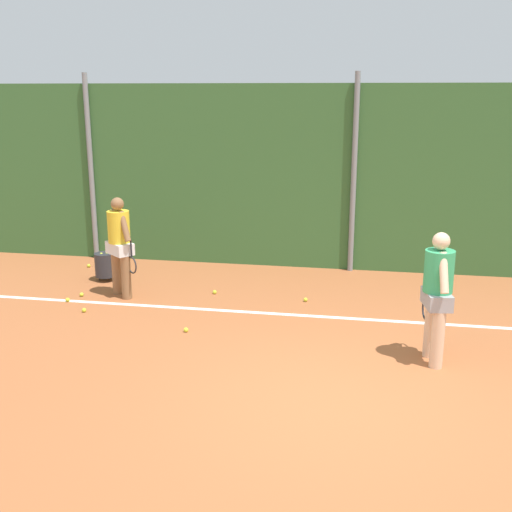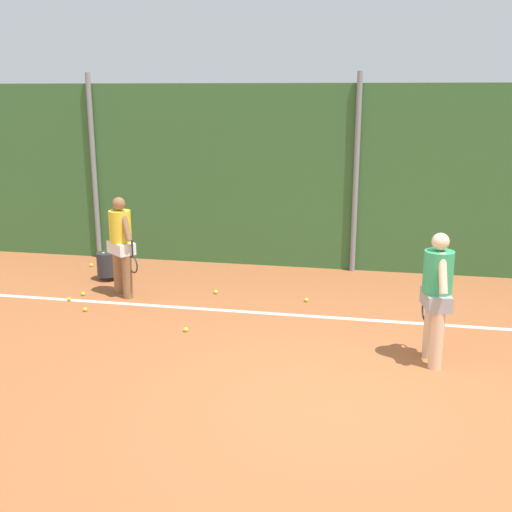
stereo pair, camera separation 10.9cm
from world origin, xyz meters
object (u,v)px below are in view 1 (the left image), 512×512
at_px(tennis_ball_9, 68,300).
at_px(ball_hopper, 105,265).
at_px(player_midcourt, 120,242).
at_px(tennis_ball_0, 215,292).
at_px(tennis_ball_7, 82,295).
at_px(tennis_ball_3, 186,330).
at_px(tennis_ball_4, 89,266).
at_px(tennis_ball_8, 306,300).
at_px(player_foreground_near, 437,291).
at_px(tennis_ball_5, 84,310).

bearing_deg(tennis_ball_9, ball_hopper, 83.77).
bearing_deg(tennis_ball_9, player_midcourt, 29.50).
distance_m(tennis_ball_0, tennis_ball_7, 2.18).
bearing_deg(tennis_ball_3, tennis_ball_7, 150.75).
bearing_deg(player_midcourt, tennis_ball_4, 170.73).
distance_m(tennis_ball_7, tennis_ball_8, 3.67).
distance_m(player_foreground_near, player_midcourt, 5.08).
relative_size(tennis_ball_5, tennis_ball_9, 1.00).
bearing_deg(player_foreground_near, tennis_ball_7, 64.37).
bearing_deg(player_midcourt, tennis_ball_9, -110.45).
distance_m(tennis_ball_0, tennis_ball_3, 1.71).
xyz_separation_m(tennis_ball_0, tennis_ball_8, (1.53, -0.11, 0.00)).
bearing_deg(ball_hopper, tennis_ball_4, 132.36).
relative_size(tennis_ball_0, tennis_ball_3, 1.00).
bearing_deg(player_foreground_near, ball_hopper, 55.80).
distance_m(ball_hopper, tennis_ball_4, 1.03).
bearing_deg(ball_hopper, tennis_ball_0, -10.79).
bearing_deg(tennis_ball_5, player_midcourt, 71.18).
bearing_deg(ball_hopper, tennis_ball_7, -91.83).
bearing_deg(tennis_ball_4, tennis_ball_0, -22.31).
relative_size(player_midcourt, tennis_ball_7, 24.85).
height_order(player_foreground_near, player_midcourt, player_foreground_near).
height_order(tennis_ball_4, tennis_ball_7, same).
relative_size(ball_hopper, tennis_ball_4, 7.78).
height_order(tennis_ball_0, tennis_ball_9, same).
bearing_deg(tennis_ball_4, player_midcourt, -49.31).
xyz_separation_m(tennis_ball_4, tennis_ball_5, (1.01, -2.34, 0.00)).
bearing_deg(tennis_ball_3, tennis_ball_0, 90.44).
relative_size(tennis_ball_3, tennis_ball_7, 1.00).
distance_m(tennis_ball_5, tennis_ball_8, 3.46).
height_order(ball_hopper, tennis_ball_7, ball_hopper).
bearing_deg(player_foreground_near, tennis_ball_3, 73.93).
bearing_deg(player_midcourt, tennis_ball_8, 45.05).
bearing_deg(tennis_ball_8, player_foreground_near, -47.99).
bearing_deg(tennis_ball_9, tennis_ball_0, 19.92).
bearing_deg(tennis_ball_3, player_midcourt, 137.87).
bearing_deg(ball_hopper, player_midcourt, -50.98).
bearing_deg(tennis_ball_5, tennis_ball_0, 34.73).
height_order(tennis_ball_4, tennis_ball_9, same).
height_order(player_midcourt, ball_hopper, player_midcourt).
height_order(tennis_ball_3, tennis_ball_4, same).
distance_m(tennis_ball_3, tennis_ball_9, 2.41).
bearing_deg(player_midcourt, tennis_ball_5, -68.77).
xyz_separation_m(player_midcourt, tennis_ball_8, (2.99, 0.26, -0.88)).
relative_size(player_foreground_near, tennis_ball_9, 25.04).
relative_size(tennis_ball_3, tennis_ball_8, 1.00).
bearing_deg(tennis_ball_4, tennis_ball_9, -74.49).
bearing_deg(tennis_ball_3, ball_hopper, 134.92).
xyz_separation_m(player_foreground_near, tennis_ball_8, (-1.79, 1.98, -0.89)).
height_order(tennis_ball_0, tennis_ball_4, same).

